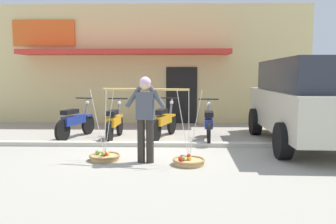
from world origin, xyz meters
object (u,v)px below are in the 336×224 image
Objects in this scene: motorcycle_third_in_row at (164,122)px; fruit_basket_left_side at (105,156)px; fruit_vendor at (145,113)px; motorcycle_nearest_shop at (75,122)px; fruit_basket_right_side at (188,161)px; motorcycle_end_of_row at (209,124)px; motorcycle_second_in_row at (115,123)px; parked_truck at (308,100)px.

fruit_basket_left_side is at bearing -113.71° from motorcycle_third_in_row.
fruit_vendor is 3.40m from motorcycle_nearest_shop.
fruit_basket_right_side is 0.82× the size of motorcycle_nearest_shop.
motorcycle_third_in_row is 1.26m from motorcycle_end_of_row.
fruit_basket_left_side is 0.80× the size of motorcycle_end_of_row.
motorcycle_second_in_row is 4.94m from parked_truck.
motorcycle_third_in_row is 0.36× the size of parked_truck.
motorcycle_nearest_shop is at bearing 171.64° from motorcycle_second_in_row.
parked_truck reaches higher than motorcycle_nearest_shop.
fruit_basket_right_side is at bearing -146.77° from parked_truck.
fruit_basket_right_side is 0.30× the size of parked_truck.
fruit_vendor is 0.35× the size of parked_truck.
motorcycle_second_in_row is at bearing 126.64° from fruit_basket_right_side.
motorcycle_second_in_row is at bearing -8.36° from motorcycle_nearest_shop.
motorcycle_end_of_row is (2.29, 2.08, 0.38)m from fruit_basket_left_side.
fruit_vendor reaches higher than motorcycle_end_of_row.
motorcycle_third_in_row is at bearing 11.69° from motorcycle_second_in_row.
motorcycle_third_in_row is at bearing 66.29° from fruit_basket_left_side.
parked_truck is at bearing 19.18° from fruit_basket_left_side.
fruit_basket_left_side and fruit_basket_right_side have the same top height.
fruit_basket_right_side is at bearing -78.19° from motorcycle_third_in_row.
fruit_vendor is at bearing 169.44° from fruit_basket_right_side.
parked_truck reaches higher than fruit_vendor.
parked_truck is at bearing -7.40° from motorcycle_second_in_row.
parked_truck reaches higher than motorcycle_second_in_row.
motorcycle_second_in_row is 1.34m from motorcycle_third_in_row.
fruit_basket_left_side is at bearing -160.82° from parked_truck.
motorcycle_third_in_row is at bearing 84.61° from fruit_vendor.
fruit_basket_right_side is at bearing -103.86° from motorcycle_end_of_row.
motorcycle_second_in_row is at bearing 176.27° from motorcycle_end_of_row.
fruit_basket_right_side is at bearing -42.10° from motorcycle_nearest_shop.
motorcycle_third_in_row is (-0.59, 2.83, 0.38)m from fruit_basket_right_side.
motorcycle_nearest_shop is (-1.32, 2.41, 0.38)m from fruit_basket_left_side.
motorcycle_third_in_row is (1.11, 2.52, 0.38)m from fruit_basket_left_side.
motorcycle_end_of_row is at bearing 168.77° from parked_truck.
parked_truck reaches higher than motorcycle_end_of_row.
fruit_vendor is at bearing -10.43° from fruit_basket_left_side.
motorcycle_third_in_row is (0.25, 2.68, -0.53)m from fruit_vendor.
motorcycle_end_of_row is at bearing -20.15° from motorcycle_third_in_row.
fruit_basket_left_side is 5.03m from parked_truck.
motorcycle_third_in_row is at bearing 159.85° from motorcycle_end_of_row.
motorcycle_nearest_shop is at bearing 130.21° from fruit_vendor.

